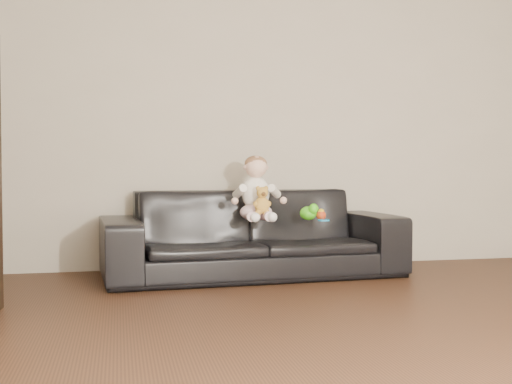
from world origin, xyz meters
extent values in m
plane|color=#392214|center=(0.00, 0.00, 0.00)|extent=(5.50, 5.50, 0.00)
plane|color=#B3AA97|center=(0.00, 2.75, 1.30)|extent=(5.00, 0.00, 5.00)
imported|color=black|center=(-0.34, 2.25, 0.33)|extent=(2.35, 1.05, 0.67)
ellipsoid|color=silver|center=(-0.33, 2.14, 0.51)|extent=(0.28, 0.26, 0.13)
ellipsoid|color=white|center=(-0.33, 2.16, 0.65)|extent=(0.24, 0.21, 0.26)
sphere|color=beige|center=(-0.33, 2.14, 0.85)|extent=(0.20, 0.20, 0.17)
ellipsoid|color=#8C603F|center=(-0.33, 2.15, 0.88)|extent=(0.20, 0.20, 0.12)
cylinder|color=silver|center=(-0.38, 1.98, 0.49)|extent=(0.11, 0.22, 0.08)
cylinder|color=silver|center=(-0.28, 1.98, 0.49)|extent=(0.11, 0.22, 0.08)
sphere|color=white|center=(-0.39, 1.87, 0.49)|extent=(0.08, 0.08, 0.07)
sphere|color=white|center=(-0.27, 1.87, 0.49)|extent=(0.08, 0.08, 0.07)
cylinder|color=white|center=(-0.47, 2.10, 0.67)|extent=(0.09, 0.18, 0.11)
cylinder|color=white|center=(-0.20, 2.10, 0.67)|extent=(0.09, 0.18, 0.11)
ellipsoid|color=gold|center=(-0.32, 1.98, 0.57)|extent=(0.14, 0.13, 0.13)
sphere|color=gold|center=(-0.32, 1.97, 0.66)|extent=(0.11, 0.11, 0.08)
sphere|color=gold|center=(-0.35, 1.98, 0.69)|extent=(0.04, 0.04, 0.03)
sphere|color=gold|center=(-0.29, 1.98, 0.69)|extent=(0.04, 0.04, 0.03)
sphere|color=#593819|center=(-0.32, 1.93, 0.65)|extent=(0.04, 0.04, 0.03)
ellipsoid|color=#4AD919|center=(0.08, 2.12, 0.49)|extent=(0.18, 0.19, 0.11)
sphere|color=red|center=(0.17, 2.09, 0.48)|extent=(0.10, 0.10, 0.08)
cylinder|color=#198ECF|center=(0.17, 2.02, 0.45)|extent=(0.10, 0.10, 0.01)
camera|label=1|loc=(-1.36, -2.63, 0.83)|focal=45.00mm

